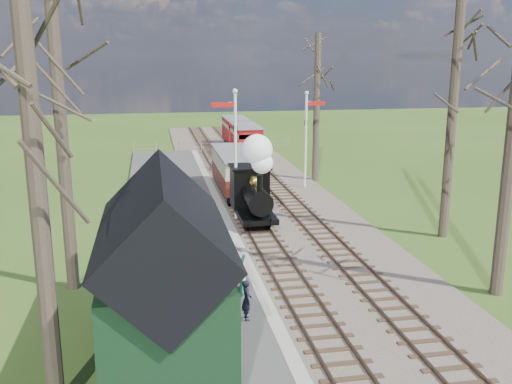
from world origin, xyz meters
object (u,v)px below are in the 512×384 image
station_shed (165,273)px  sign_board (243,275)px  red_carriage_a (246,140)px  semaphore_far (307,132)px  person (247,300)px  bench (203,295)px  red_carriage_b (236,131)px  locomotive (254,184)px  semaphore_near (234,146)px  coach (235,170)px

station_shed → sign_board: size_ratio=5.47×
station_shed → red_carriage_a: 29.81m
station_shed → semaphore_far: (8.67, 18.00, 1.08)m
sign_board → person: size_ratio=0.95×
red_carriage_a → bench: size_ratio=3.06×
red_carriage_b → person: 33.58m
locomotive → sign_board: 8.22m
semaphore_far → red_carriage_a: bearing=99.2°
semaphore_far → person: semaphore_far is taller
semaphore_near → red_carriage_b: bearing=81.5°
person → station_shed: bearing=116.3°
semaphore_far → semaphore_near: bearing=-130.6°
semaphore_far → red_carriage_b: bearing=96.1°
red_carriage_b → bench: size_ratio=3.06×
locomotive → coach: bearing=89.9°
coach → bench: size_ratio=4.38×
sign_board → bench: bearing=-146.4°
locomotive → sign_board: (-1.77, -7.94, -1.19)m
sign_board → station_shed: bearing=-128.4°
locomotive → bench: size_ratio=2.74×
semaphore_far → station_shed: bearing=-115.7°
semaphore_near → sign_board: semaphore_near is taller
coach → red_carriage_a: coach is taller
locomotive → sign_board: size_ratio=3.68×
coach → locomotive: bearing=-90.1°
sign_board → semaphore_far: bearing=67.4°
locomotive → bench: bearing=-109.6°
red_carriage_b → red_carriage_a: bearing=-90.0°
coach → red_carriage_b: (2.60, 17.32, -0.04)m
sign_board → bench: size_ratio=0.75×
semaphore_near → coach: bearing=81.5°
semaphore_far → sign_board: bearing=-112.6°
station_shed → red_carriage_a: station_shed is taller
bench → sign_board: bearing=33.6°
red_carriage_a → red_carriage_b: 5.50m
locomotive → person: locomotive is taller
locomotive → sign_board: locomotive is taller
red_carriage_b → station_shed: bearing=-101.3°
person → red_carriage_a: bearing=-11.0°
locomotive → red_carriage_a: bearing=81.7°
coach → bench: bearing=-102.0°
sign_board → coach: bearing=82.7°
station_shed → semaphore_far: bearing=64.3°
red_carriage_a → sign_board: size_ratio=4.11×
red_carriage_b → person: size_ratio=3.91×
red_carriage_b → semaphore_far: bearing=-83.9°
sign_board → person: person is taller
semaphore_far → coach: bearing=-169.3°
semaphore_near → semaphore_far: bearing=49.4°
coach → red_carriage_b: size_ratio=1.43×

